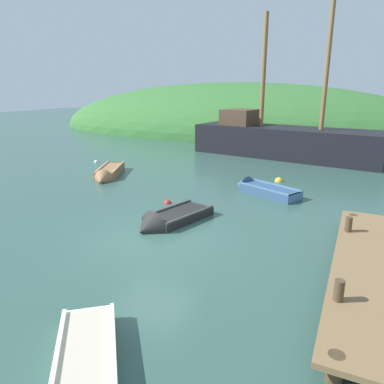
% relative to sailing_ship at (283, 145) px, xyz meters
% --- Properties ---
extents(ground_plane, '(120.00, 120.00, 0.00)m').
position_rel_sailing_ship_xyz_m(ground_plane, '(-0.77, -16.32, -0.79)').
color(ground_plane, '#33564C').
extents(shore_hill, '(45.20, 24.47, 10.58)m').
position_rel_sailing_ship_xyz_m(shore_hill, '(-9.01, 15.54, -0.79)').
color(shore_hill, '#387033').
rests_on(shore_hill, ground).
extents(sailing_ship, '(15.60, 5.65, 11.12)m').
position_rel_sailing_ship_xyz_m(sailing_ship, '(0.00, 0.00, 0.00)').
color(sailing_ship, black).
rests_on(sailing_ship, ground).
extents(rowboat_near_dock, '(2.46, 3.85, 0.96)m').
position_rel_sailing_ship_xyz_m(rowboat_near_dock, '(-7.39, -10.05, -0.65)').
color(rowboat_near_dock, '#9E7047').
rests_on(rowboat_near_dock, ground).
extents(rowboat_center, '(2.01, 3.38, 1.16)m').
position_rel_sailing_ship_xyz_m(rowboat_center, '(-0.98, -14.92, -0.70)').
color(rowboat_center, black).
rests_on(rowboat_center, ground).
extents(rowboat_portside, '(3.50, 2.34, 0.97)m').
position_rel_sailing_ship_xyz_m(rowboat_portside, '(0.99, -9.65, -0.66)').
color(rowboat_portside, '#335175').
rests_on(rowboat_portside, ground).
extents(buoy_yellow, '(0.42, 0.42, 0.42)m').
position_rel_sailing_ship_xyz_m(buoy_yellow, '(1.27, -7.16, -0.79)').
color(buoy_yellow, yellow).
rests_on(buoy_yellow, ground).
extents(buoy_red, '(0.30, 0.30, 0.30)m').
position_rel_sailing_ship_xyz_m(buoy_red, '(-2.14, -12.84, -0.79)').
color(buoy_red, red).
rests_on(buoy_red, ground).
extents(buoy_white, '(0.30, 0.30, 0.30)m').
position_rel_sailing_ship_xyz_m(buoy_white, '(-10.53, -7.26, -0.79)').
color(buoy_white, white).
rests_on(buoy_white, ground).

